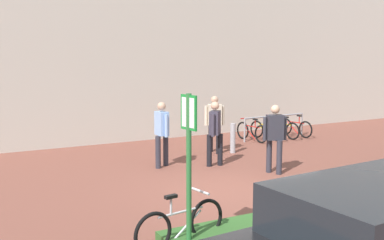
# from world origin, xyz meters

# --- Properties ---
(ground_plane) EXTENTS (60.00, 60.00, 0.00)m
(ground_plane) POSITION_xyz_m (0.00, 0.00, 0.00)
(ground_plane) COLOR brown
(planter_strip) EXTENTS (7.00, 1.10, 0.16)m
(planter_strip) POSITION_xyz_m (0.74, -2.32, 0.08)
(planter_strip) COLOR #336028
(planter_strip) RESTS_ON ground
(parking_sign_post) EXTENTS (0.09, 0.36, 2.39)m
(parking_sign_post) POSITION_xyz_m (-2.44, -2.32, 1.56)
(parking_sign_post) COLOR #2D7238
(parking_sign_post) RESTS_ON ground
(bike_at_sign) EXTENTS (1.67, 0.44, 0.86)m
(bike_at_sign) POSITION_xyz_m (-2.49, -2.14, 0.35)
(bike_at_sign) COLOR black
(bike_at_sign) RESTS_ON ground
(bike_rack_cluster) EXTENTS (2.66, 1.59, 0.83)m
(bike_rack_cluster) POSITION_xyz_m (4.66, 4.72, 0.35)
(bike_rack_cluster) COLOR #99999E
(bike_rack_cluster) RESTS_ON ground
(bollard_steel) EXTENTS (0.16, 0.16, 0.90)m
(bollard_steel) POSITION_xyz_m (2.05, 3.38, 0.45)
(bollard_steel) COLOR #ADADB2
(bollard_steel) RESTS_ON ground
(person_suited_dark) EXTENTS (0.59, 0.42, 1.72)m
(person_suited_dark) POSITION_xyz_m (1.61, 0.81, 0.98)
(person_suited_dark) COLOR #2D2D38
(person_suited_dark) RESTS_ON ground
(person_shirt_white) EXTENTS (0.45, 0.61, 1.72)m
(person_shirt_white) POSITION_xyz_m (-0.57, 2.75, 0.98)
(person_shirt_white) COLOR #2D2D38
(person_shirt_white) RESTS_ON ground
(person_shirt_blue) EXTENTS (0.57, 0.52, 1.72)m
(person_shirt_blue) POSITION_xyz_m (1.58, 3.66, 0.98)
(person_shirt_blue) COLOR black
(person_shirt_blue) RESTS_ON ground
(person_suited_navy) EXTENTS (0.45, 0.47, 1.72)m
(person_suited_navy) POSITION_xyz_m (0.71, 2.20, 0.98)
(person_suited_navy) COLOR black
(person_suited_navy) RESTS_ON ground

